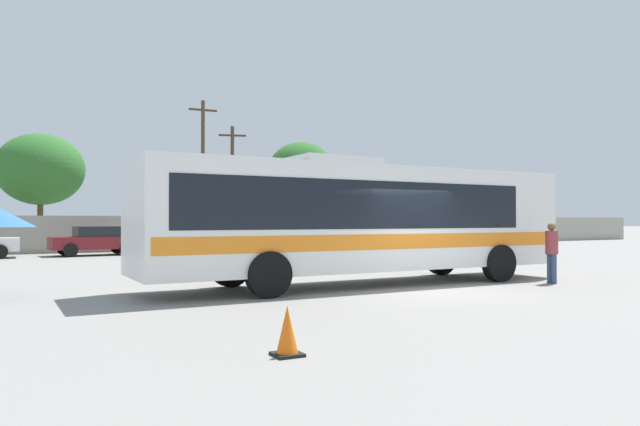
{
  "coord_description": "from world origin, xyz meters",
  "views": [
    {
      "loc": [
        -9.08,
        -11.16,
        1.73
      ],
      "look_at": [
        -0.23,
        5.24,
        1.96
      ],
      "focal_mm": 32.68,
      "sensor_mm": 36.0,
      "label": 1
    }
  ],
  "objects_px": {
    "coach_bus_white_orange": "(359,217)",
    "roadside_tree_midright": "(193,181)",
    "roadside_tree_midleft": "(40,169)",
    "roadside_tree_right": "(301,170)",
    "attendant_by_bus_door": "(552,249)",
    "utility_pole_near": "(203,171)",
    "traffic_cone_on_apron": "(287,332)",
    "utility_pole_far": "(232,184)",
    "parked_car_second_maroon": "(96,240)"
  },
  "relations": [
    {
      "from": "traffic_cone_on_apron",
      "to": "roadside_tree_right",
      "type": "bearing_deg",
      "value": 63.19
    },
    {
      "from": "attendant_by_bus_door",
      "to": "roadside_tree_midright",
      "type": "bearing_deg",
      "value": 95.1
    },
    {
      "from": "utility_pole_near",
      "to": "roadside_tree_right",
      "type": "height_order",
      "value": "utility_pole_near"
    },
    {
      "from": "roadside_tree_right",
      "to": "traffic_cone_on_apron",
      "type": "distance_m",
      "value": 32.96
    },
    {
      "from": "parked_car_second_maroon",
      "to": "utility_pole_far",
      "type": "bearing_deg",
      "value": 33.58
    },
    {
      "from": "roadside_tree_right",
      "to": "coach_bus_white_orange",
      "type": "bearing_deg",
      "value": -112.9
    },
    {
      "from": "attendant_by_bus_door",
      "to": "utility_pole_near",
      "type": "bearing_deg",
      "value": 94.62
    },
    {
      "from": "coach_bus_white_orange",
      "to": "roadside_tree_midright",
      "type": "xyz_separation_m",
      "value": [
        2.45,
        24.16,
        2.46
      ]
    },
    {
      "from": "roadside_tree_midright",
      "to": "roadside_tree_right",
      "type": "distance_m",
      "value": 7.34
    },
    {
      "from": "parked_car_second_maroon",
      "to": "roadside_tree_right",
      "type": "height_order",
      "value": "roadside_tree_right"
    },
    {
      "from": "coach_bus_white_orange",
      "to": "traffic_cone_on_apron",
      "type": "relative_size",
      "value": 18.92
    },
    {
      "from": "parked_car_second_maroon",
      "to": "utility_pole_far",
      "type": "relative_size",
      "value": 0.53
    },
    {
      "from": "utility_pole_near",
      "to": "roadside_tree_midright",
      "type": "xyz_separation_m",
      "value": [
        -0.31,
        1.06,
        -0.62
      ]
    },
    {
      "from": "parked_car_second_maroon",
      "to": "roadside_tree_midright",
      "type": "xyz_separation_m",
      "value": [
        6.84,
        6.92,
        3.51
      ]
    },
    {
      "from": "roadside_tree_midleft",
      "to": "utility_pole_far",
      "type": "bearing_deg",
      "value": -3.05
    },
    {
      "from": "attendant_by_bus_door",
      "to": "roadside_tree_right",
      "type": "height_order",
      "value": "roadside_tree_right"
    },
    {
      "from": "coach_bus_white_orange",
      "to": "utility_pole_far",
      "type": "relative_size",
      "value": 1.53
    },
    {
      "from": "parked_car_second_maroon",
      "to": "roadside_tree_right",
      "type": "xyz_separation_m",
      "value": [
        13.96,
        5.42,
        4.41
      ]
    },
    {
      "from": "roadside_tree_right",
      "to": "parked_car_second_maroon",
      "type": "bearing_deg",
      "value": -158.78
    },
    {
      "from": "utility_pole_near",
      "to": "utility_pole_far",
      "type": "relative_size",
      "value": 1.18
    },
    {
      "from": "coach_bus_white_orange",
      "to": "utility_pole_near",
      "type": "relative_size",
      "value": 1.29
    },
    {
      "from": "roadside_tree_midleft",
      "to": "traffic_cone_on_apron",
      "type": "relative_size",
      "value": 10.5
    },
    {
      "from": "coach_bus_white_orange",
      "to": "roadside_tree_midleft",
      "type": "bearing_deg",
      "value": 105.34
    },
    {
      "from": "roadside_tree_midleft",
      "to": "roadside_tree_right",
      "type": "height_order",
      "value": "roadside_tree_right"
    },
    {
      "from": "attendant_by_bus_door",
      "to": "parked_car_second_maroon",
      "type": "bearing_deg",
      "value": 115.3
    },
    {
      "from": "utility_pole_near",
      "to": "roadside_tree_midright",
      "type": "height_order",
      "value": "utility_pole_near"
    },
    {
      "from": "parked_car_second_maroon",
      "to": "roadside_tree_midleft",
      "type": "height_order",
      "value": "roadside_tree_midleft"
    },
    {
      "from": "coach_bus_white_orange",
      "to": "roadside_tree_midright",
      "type": "height_order",
      "value": "roadside_tree_midright"
    },
    {
      "from": "parked_car_second_maroon",
      "to": "coach_bus_white_orange",
      "type": "bearing_deg",
      "value": -75.71
    },
    {
      "from": "utility_pole_far",
      "to": "traffic_cone_on_apron",
      "type": "bearing_deg",
      "value": -108.49
    },
    {
      "from": "roadside_tree_midleft",
      "to": "coach_bus_white_orange",
      "type": "bearing_deg",
      "value": -74.66
    },
    {
      "from": "coach_bus_white_orange",
      "to": "parked_car_second_maroon",
      "type": "xyz_separation_m",
      "value": [
        -4.39,
        17.24,
        -1.04
      ]
    },
    {
      "from": "traffic_cone_on_apron",
      "to": "roadside_tree_midleft",
      "type": "bearing_deg",
      "value": 92.72
    },
    {
      "from": "roadside_tree_midleft",
      "to": "roadside_tree_right",
      "type": "bearing_deg",
      "value": -4.64
    },
    {
      "from": "utility_pole_far",
      "to": "roadside_tree_midleft",
      "type": "distance_m",
      "value": 11.43
    },
    {
      "from": "roadside_tree_right",
      "to": "traffic_cone_on_apron",
      "type": "xyz_separation_m",
      "value": [
        -14.7,
        -29.1,
        -4.86
      ]
    },
    {
      "from": "attendant_by_bus_door",
      "to": "utility_pole_far",
      "type": "bearing_deg",
      "value": 89.93
    },
    {
      "from": "parked_car_second_maroon",
      "to": "traffic_cone_on_apron",
      "type": "height_order",
      "value": "parked_car_second_maroon"
    },
    {
      "from": "parked_car_second_maroon",
      "to": "utility_pole_near",
      "type": "distance_m",
      "value": 10.12
    },
    {
      "from": "attendant_by_bus_door",
      "to": "parked_car_second_maroon",
      "type": "xyz_separation_m",
      "value": [
        -9.19,
        19.45,
        -0.18
      ]
    },
    {
      "from": "roadside_tree_midleft",
      "to": "roadside_tree_midright",
      "type": "distance_m",
      "value": 9.03
    },
    {
      "from": "utility_pole_near",
      "to": "traffic_cone_on_apron",
      "type": "height_order",
      "value": "utility_pole_near"
    },
    {
      "from": "utility_pole_near",
      "to": "roadside_tree_right",
      "type": "xyz_separation_m",
      "value": [
        6.82,
        -0.44,
        0.29
      ]
    },
    {
      "from": "coach_bus_white_orange",
      "to": "utility_pole_near",
      "type": "distance_m",
      "value": 23.47
    },
    {
      "from": "roadside_tree_midleft",
      "to": "utility_pole_near",
      "type": "bearing_deg",
      "value": -5.34
    },
    {
      "from": "utility_pole_near",
      "to": "utility_pole_far",
      "type": "distance_m",
      "value": 2.22
    },
    {
      "from": "coach_bus_white_orange",
      "to": "attendant_by_bus_door",
      "type": "bearing_deg",
      "value": -24.66
    },
    {
      "from": "utility_pole_near",
      "to": "roadside_tree_right",
      "type": "bearing_deg",
      "value": -3.68
    },
    {
      "from": "attendant_by_bus_door",
      "to": "utility_pole_near",
      "type": "relative_size",
      "value": 0.18
    },
    {
      "from": "coach_bus_white_orange",
      "to": "utility_pole_far",
      "type": "bearing_deg",
      "value": 78.32
    }
  ]
}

